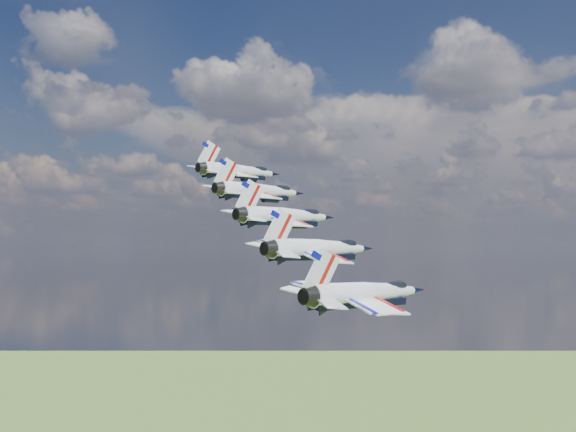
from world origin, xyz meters
The scene contains 5 objects.
jet_0 centered at (-12.00, 31.27, 153.25)m, with size 9.35×13.84×4.13m, color silver, non-canonical shape.
jet_1 centered at (-4.80, 23.99, 149.87)m, with size 9.35×13.84×4.13m, color white, non-canonical shape.
jet_2 centered at (2.40, 16.70, 146.49)m, with size 9.35×13.84×4.13m, color white, non-canonical shape.
jet_3 centered at (9.59, 9.42, 143.11)m, with size 9.35×13.84×4.13m, color white, non-canonical shape.
jet_4 centered at (16.79, 2.13, 139.73)m, with size 9.35×13.84×4.13m, color white, non-canonical shape.
Camera 1 is at (36.47, -50.08, 143.20)m, focal length 45.00 mm.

